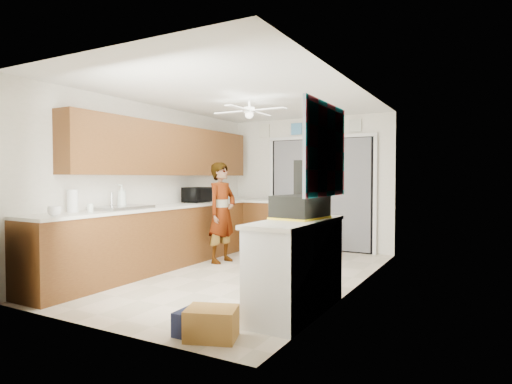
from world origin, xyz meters
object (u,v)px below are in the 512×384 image
at_px(suitcase, 300,207).
at_px(man, 222,212).
at_px(paper_towel_roll, 73,201).
at_px(navy_crate, 197,324).
at_px(microwave, 197,195).
at_px(soap_bottle, 122,196).
at_px(cup, 54,211).
at_px(cardboard_box, 212,323).
at_px(dog, 305,248).

bearing_deg(suitcase, man, 148.78).
bearing_deg(paper_towel_roll, navy_crate, -13.34).
xyz_separation_m(microwave, soap_bottle, (-0.08, -1.62, 0.04)).
bearing_deg(paper_towel_roll, suitcase, 12.64).
bearing_deg(man, cup, 176.76).
distance_m(cup, cardboard_box, 2.33).
bearing_deg(soap_bottle, microwave, 87.28).
bearing_deg(cup, suitcase, 23.25).
relative_size(microwave, man, 0.29).
xyz_separation_m(microwave, navy_crate, (2.19, -2.94, -0.96)).
bearing_deg(cardboard_box, navy_crate, 180.00).
distance_m(microwave, paper_towel_roll, 2.40).
bearing_deg(paper_towel_roll, cup, -58.68).
relative_size(cup, navy_crate, 0.41).
distance_m(cardboard_box, dog, 3.32).
height_order(microwave, man, man).
relative_size(cardboard_box, man, 0.26).
height_order(cardboard_box, navy_crate, cardboard_box).
bearing_deg(cup, dog, 62.28).
distance_m(soap_bottle, cup, 1.26).
distance_m(microwave, dog, 2.05).
bearing_deg(cup, microwave, 93.52).
bearing_deg(dog, soap_bottle, -128.31).
bearing_deg(cup, soap_bottle, 101.62).
bearing_deg(dog, cup, -111.56).
xyz_separation_m(cup, dog, (1.68, 3.19, -0.74)).
xyz_separation_m(soap_bottle, cardboard_box, (2.42, -1.32, -0.97)).
xyz_separation_m(microwave, cardboard_box, (2.34, -2.94, -0.94)).
distance_m(paper_towel_roll, man, 2.37).
xyz_separation_m(microwave, dog, (1.85, 0.34, -0.82)).
relative_size(paper_towel_roll, suitcase, 0.49).
relative_size(cardboard_box, navy_crate, 1.23).
bearing_deg(soap_bottle, man, 64.87).
relative_size(cup, paper_towel_roll, 0.51).
bearing_deg(dog, cardboard_box, -75.35).
xyz_separation_m(cardboard_box, navy_crate, (-0.15, 0.00, -0.03)).
relative_size(microwave, cup, 3.29).
bearing_deg(microwave, man, -104.59).
bearing_deg(microwave, cardboard_box, -141.96).
distance_m(suitcase, man, 2.63).
bearing_deg(cup, man, 80.80).
bearing_deg(soap_bottle, navy_crate, -30.20).
distance_m(soap_bottle, suitcase, 2.74).
xyz_separation_m(cardboard_box, man, (-1.73, 2.78, 0.67)).
distance_m(paper_towel_roll, navy_crate, 2.54).
xyz_separation_m(soap_bottle, paper_towel_roll, (-0.02, -0.78, -0.03)).
xyz_separation_m(suitcase, navy_crate, (-0.47, -1.16, -0.96)).
bearing_deg(microwave, paper_towel_roll, 177.17).
height_order(soap_bottle, cardboard_box, soap_bottle).
height_order(navy_crate, dog, dog).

